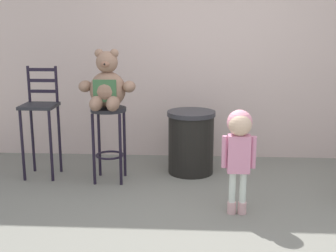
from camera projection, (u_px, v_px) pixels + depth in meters
The scene contains 7 objects.
ground_plane at pixel (211, 224), 3.86m from camera, with size 24.00×24.00×0.00m, color slate.
building_wall at pixel (208, 21), 5.58m from camera, with size 7.43×0.30×3.47m, color beige.
bar_stool_with_teddy at pixel (109, 129), 4.81m from camera, with size 0.38×0.38×0.82m.
teddy_bear at pixel (107, 87), 4.68m from camera, with size 0.60×0.54×0.62m.
child_walking at pixel (239, 140), 3.92m from camera, with size 0.31×0.24×0.96m.
trash_bin at pixel (191, 142), 5.12m from camera, with size 0.55×0.55×0.73m.
bar_chair_empty at pixel (40, 114), 4.94m from camera, with size 0.37×0.37×1.24m.
Camera 1 is at (-0.17, -3.59, 1.70)m, focal length 47.45 mm.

